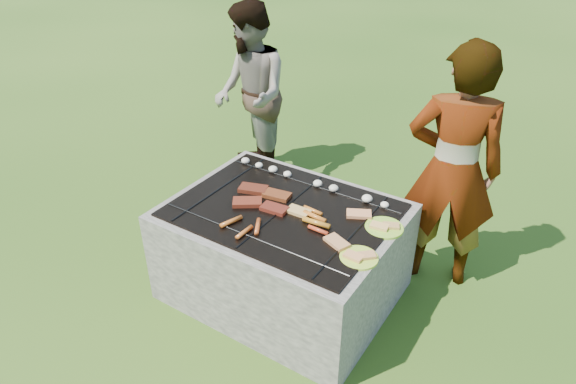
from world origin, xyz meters
name	(u,v)px	position (x,y,z in m)	size (l,w,h in m)	color
lawn	(284,290)	(0.00, 0.00, 0.00)	(60.00, 60.00, 0.00)	#1E4310
fire_pit	(284,255)	(0.00, 0.00, 0.28)	(1.30, 1.00, 0.62)	#AAA097
mushrooms	(309,180)	(-0.03, 0.33, 0.63)	(1.05, 0.06, 0.04)	beige
pork_slabs	(262,198)	(-0.16, 0.02, 0.62)	(0.40, 0.30, 0.02)	maroon
sausages	(288,222)	(0.11, -0.12, 0.63)	(0.53, 0.46, 0.03)	#C75520
bread_on_grate	(331,221)	(0.30, 0.03, 0.62)	(0.47, 0.43, 0.02)	#E8BA76
plate_far	(384,227)	(0.56, 0.15, 0.61)	(0.22, 0.22, 0.03)	#E5FD3C
plate_near	(359,257)	(0.56, -0.16, 0.61)	(0.23, 0.23, 0.03)	yellow
cook	(453,170)	(0.74, 0.68, 0.77)	(0.56, 0.37, 1.54)	gray
bystander	(250,95)	(-1.05, 1.12, 0.74)	(0.72, 0.56, 1.47)	#A5958A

